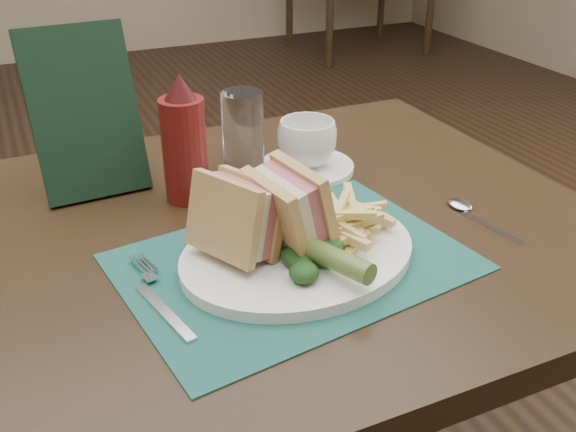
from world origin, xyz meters
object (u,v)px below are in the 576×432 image
object	(u,v)px
plate	(298,254)
saucer	(307,167)
placemat	(294,262)
ketchup_bottle	(184,139)
sandwich_half_b	(276,212)
table_main	(271,419)
check_presenter	(85,113)
sandwich_half_a	(224,222)
drinking_glass	(243,133)
coffee_cup	(307,143)

from	to	relation	value
plate	saucer	distance (m)	0.27
placemat	ketchup_bottle	size ratio (longest dim) A/B	2.19
ketchup_bottle	sandwich_half_b	bearing A→B (deg)	-77.13
table_main	check_presenter	size ratio (longest dim) A/B	3.68
plate	ketchup_bottle	xyz separation A→B (m)	(-0.07, 0.22, 0.08)
sandwich_half_a	drinking_glass	distance (m)	0.29
saucer	ketchup_bottle	bearing A→B (deg)	-175.02
placemat	coffee_cup	size ratio (longest dim) A/B	4.38
drinking_glass	check_presenter	bearing A→B (deg)	170.76
sandwich_half_b	saucer	bearing A→B (deg)	47.25
placemat	sandwich_half_b	size ratio (longest dim) A/B	3.89
coffee_cup	ketchup_bottle	bearing A→B (deg)	-175.02
table_main	plate	size ratio (longest dim) A/B	3.00
sandwich_half_b	ketchup_bottle	bearing A→B (deg)	93.66
table_main	plate	world-z (taller)	plate
sandwich_half_b	check_presenter	bearing A→B (deg)	109.55
placemat	sandwich_half_b	xyz separation A→B (m)	(-0.02, 0.01, 0.07)
table_main	placemat	bearing A→B (deg)	-95.76
table_main	plate	bearing A→B (deg)	-92.29
plate	check_presenter	distance (m)	0.38
table_main	plate	xyz separation A→B (m)	(-0.00, -0.11, 0.38)
sandwich_half_b	check_presenter	size ratio (longest dim) A/B	0.43
coffee_cup	drinking_glass	bearing A→B (deg)	158.79
saucer	ketchup_bottle	world-z (taller)	ketchup_bottle
table_main	sandwich_half_a	bearing A→B (deg)	-134.07
saucer	coffee_cup	distance (m)	0.04
sandwich_half_a	check_presenter	world-z (taller)	check_presenter
coffee_cup	table_main	bearing A→B (deg)	-133.36
coffee_cup	drinking_glass	size ratio (longest dim) A/B	0.72
plate	sandwich_half_b	distance (m)	0.07
sandwich_half_b	ketchup_bottle	distance (m)	0.22
saucer	plate	bearing A→B (deg)	-118.01
saucer	drinking_glass	xyz separation A→B (m)	(-0.09, 0.04, 0.06)
sandwich_half_b	drinking_glass	size ratio (longest dim) A/B	0.81
table_main	sandwich_half_b	bearing A→B (deg)	-106.90
table_main	ketchup_bottle	world-z (taller)	ketchup_bottle
sandwich_half_b	sandwich_half_a	bearing A→B (deg)	167.69
coffee_cup	check_presenter	size ratio (longest dim) A/B	0.38
table_main	coffee_cup	bearing A→B (deg)	46.64
plate	table_main	bearing A→B (deg)	79.08
saucer	drinking_glass	size ratio (longest dim) A/B	1.15
table_main	check_presenter	world-z (taller)	check_presenter
placemat	table_main	bearing A→B (deg)	84.24
table_main	check_presenter	distance (m)	0.57
sandwich_half_a	coffee_cup	distance (m)	0.31
sandwich_half_b	plate	bearing A→B (deg)	-24.40
saucer	ketchup_bottle	xyz separation A→B (m)	(-0.20, -0.02, 0.09)
placemat	saucer	distance (m)	0.27
sandwich_half_a	check_presenter	bearing A→B (deg)	82.17
coffee_cup	check_presenter	xyz separation A→B (m)	(-0.32, 0.07, 0.07)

